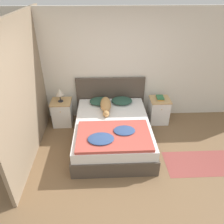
% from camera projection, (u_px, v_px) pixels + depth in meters
% --- Properties ---
extents(ground_plane, '(16.00, 16.00, 0.00)m').
position_uv_depth(ground_plane, '(122.00, 178.00, 3.85)').
color(ground_plane, brown).
extents(wall_back, '(9.00, 0.06, 2.55)m').
position_uv_depth(wall_back, '(115.00, 67.00, 4.99)').
color(wall_back, silver).
rests_on(wall_back, ground_plane).
extents(wall_side_left, '(0.06, 3.10, 2.55)m').
position_uv_depth(wall_side_left, '(27.00, 89.00, 4.01)').
color(wall_side_left, gray).
rests_on(wall_side_left, ground_plane).
extents(bed, '(1.56, 2.02, 0.52)m').
position_uv_depth(bed, '(112.00, 132.00, 4.58)').
color(bed, '#4C4238').
rests_on(bed, ground_plane).
extents(headboard, '(1.64, 0.06, 1.05)m').
position_uv_depth(headboard, '(110.00, 97.00, 5.31)').
color(headboard, '#4C4238').
rests_on(headboard, ground_plane).
extents(nightstand_left, '(0.46, 0.44, 0.61)m').
position_uv_depth(nightstand_left, '(62.00, 113.00, 5.14)').
color(nightstand_left, white).
rests_on(nightstand_left, ground_plane).
extents(nightstand_right, '(0.46, 0.44, 0.61)m').
position_uv_depth(nightstand_right, '(159.00, 110.00, 5.22)').
color(nightstand_right, white).
rests_on(nightstand_right, ground_plane).
extents(pillow_left, '(0.48, 0.39, 0.11)m').
position_uv_depth(pillow_left, '(100.00, 101.00, 5.06)').
color(pillow_left, '#284C3D').
rests_on(pillow_left, bed).
extents(pillow_right, '(0.48, 0.39, 0.11)m').
position_uv_depth(pillow_right, '(122.00, 101.00, 5.07)').
color(pillow_right, '#284C3D').
rests_on(pillow_right, bed).
extents(quilt, '(1.35, 0.91, 0.10)m').
position_uv_depth(quilt, '(113.00, 136.00, 3.99)').
color(quilt, '#BC4C42').
rests_on(quilt, bed).
extents(dog, '(0.23, 0.77, 0.24)m').
position_uv_depth(dog, '(106.00, 105.00, 4.79)').
color(dog, tan).
rests_on(dog, bed).
extents(book_stack, '(0.16, 0.23, 0.05)m').
position_uv_depth(book_stack, '(160.00, 98.00, 5.07)').
color(book_stack, orange).
rests_on(book_stack, nightstand_right).
extents(table_lamp, '(0.18, 0.18, 0.31)m').
position_uv_depth(table_lamp, '(59.00, 93.00, 4.85)').
color(table_lamp, '#2D2D33').
rests_on(table_lamp, nightstand_left).
extents(rug, '(1.29, 0.68, 0.00)m').
position_uv_depth(rug, '(199.00, 163.00, 4.16)').
color(rug, '#93423D').
rests_on(rug, ground_plane).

